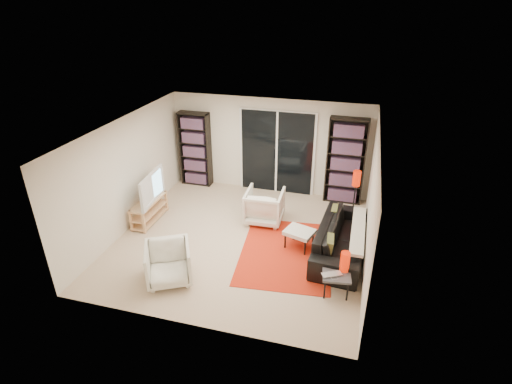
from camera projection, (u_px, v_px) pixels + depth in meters
The scene contains 20 objects.
floor at pixel (241, 239), 8.36m from camera, with size 5.00×5.00×0.00m, color beige.
wall_back at pixel (270, 146), 9.98m from camera, with size 5.00×0.02×2.40m, color silver.
wall_front at pixel (187, 262), 5.67m from camera, with size 5.00×0.02×2.40m, color silver.
wall_left at pixel (127, 174), 8.42m from camera, with size 0.02×5.00×2.40m, color silver.
wall_right at pixel (371, 204), 7.24m from camera, with size 0.02×5.00×2.40m, color silver.
ceiling at pixel (239, 129), 7.29m from camera, with size 5.00×5.00×0.02m, color white.
sliding_door at pixel (277, 153), 9.97m from camera, with size 1.92×0.08×2.16m.
bookshelf_left at pixel (195, 149), 10.40m from camera, with size 0.80×0.30×1.95m.
bookshelf_right at pixel (346, 161), 9.46m from camera, with size 0.90×0.30×2.10m.
tv_stand at pixel (149, 210), 8.96m from camera, with size 0.36×1.13×0.50m.
tv at pixel (147, 187), 8.69m from camera, with size 1.16×0.15×0.67m, color black.
rug at pixel (286, 252), 7.94m from camera, with size 1.76×2.38×0.01m, color red.
sofa at pixel (343, 238), 7.81m from camera, with size 2.28×0.89×0.67m, color black.
armchair_back at pixel (264, 206), 8.88m from camera, with size 0.81×0.83×0.76m, color silver.
armchair_front at pixel (168, 263), 7.03m from camera, with size 0.77×0.79×0.72m, color silver.
ottoman at pixel (300, 233), 7.96m from camera, with size 0.66×0.60×0.40m.
side_table at pixel (336, 275), 6.74m from camera, with size 0.53×0.53×0.40m.
laptop at pixel (333, 276), 6.63m from camera, with size 0.34×0.22×0.03m, color silver.
table_lamp at pixel (345, 262), 6.71m from camera, with size 0.16×0.16×0.36m, color red.
floor_lamp at pixel (356, 184), 8.58m from camera, with size 0.19×0.19×1.25m.
Camera 1 is at (2.16, -6.70, 4.64)m, focal length 28.00 mm.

